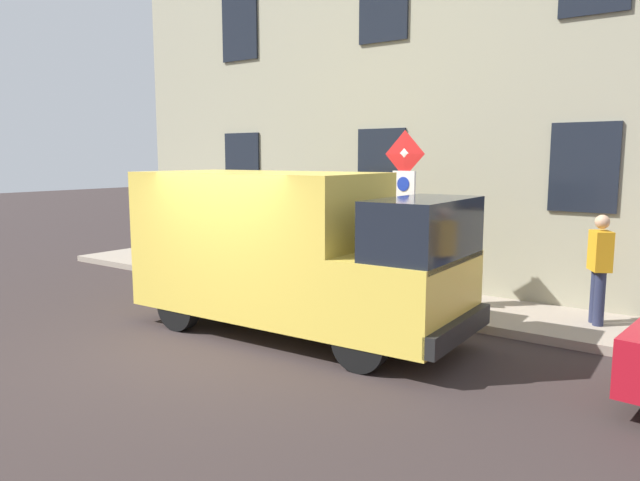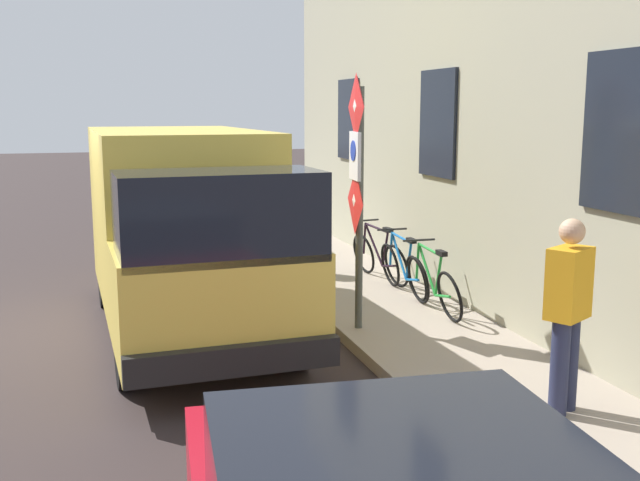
# 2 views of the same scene
# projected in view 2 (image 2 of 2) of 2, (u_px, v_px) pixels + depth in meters

# --- Properties ---
(ground_plane) EXTENTS (80.00, 80.00, 0.00)m
(ground_plane) POSITION_uv_depth(u_px,v_px,m) (87.00, 327.00, 9.65)
(ground_plane) COLOR #312827
(sidewalk_slab) EXTENTS (1.96, 16.21, 0.14)m
(sidewalk_slab) POSITION_uv_depth(u_px,v_px,m) (372.00, 300.00, 10.74)
(sidewalk_slab) COLOR gray
(sidewalk_slab) RESTS_ON ground_plane
(building_facade) EXTENTS (0.75, 14.21, 8.00)m
(building_facade) POSITION_uv_depth(u_px,v_px,m) (465.00, 19.00, 10.43)
(building_facade) COLOR #9F9B81
(building_facade) RESTS_ON ground_plane
(sign_post_stacked) EXTENTS (0.17, 0.56, 2.91)m
(sign_post_stacked) POSITION_uv_depth(u_px,v_px,m) (356.00, 175.00, 8.80)
(sign_post_stacked) COLOR #474C47
(sign_post_stacked) RESTS_ON sidewalk_slab
(delivery_van) EXTENTS (2.21, 5.40, 2.50)m
(delivery_van) POSITION_uv_depth(u_px,v_px,m) (185.00, 226.00, 9.27)
(delivery_van) COLOR #EBCA4B
(delivery_van) RESTS_ON ground_plane
(bicycle_green) EXTENTS (0.46, 1.71, 0.89)m
(bicycle_green) POSITION_uv_depth(u_px,v_px,m) (432.00, 284.00, 9.78)
(bicycle_green) COLOR black
(bicycle_green) RESTS_ON sidewalk_slab
(bicycle_blue) EXTENTS (0.46, 1.71, 0.89)m
(bicycle_blue) POSITION_uv_depth(u_px,v_px,m) (404.00, 269.00, 10.68)
(bicycle_blue) COLOR black
(bicycle_blue) RESTS_ON sidewalk_slab
(bicycle_black) EXTENTS (0.49, 1.72, 0.89)m
(bicycle_black) POSITION_uv_depth(u_px,v_px,m) (379.00, 257.00, 11.58)
(bicycle_black) COLOR black
(bicycle_black) RESTS_ON sidewalk_slab
(pedestrian) EXTENTS (0.48, 0.42, 1.72)m
(pedestrian) POSITION_uv_depth(u_px,v_px,m) (568.00, 309.00, 6.45)
(pedestrian) COLOR #262B47
(pedestrian) RESTS_ON sidewalk_slab
(litter_bin) EXTENTS (0.44, 0.44, 0.90)m
(litter_bin) POSITION_uv_depth(u_px,v_px,m) (298.00, 246.00, 12.08)
(litter_bin) COLOR #2D5133
(litter_bin) RESTS_ON sidewalk_slab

